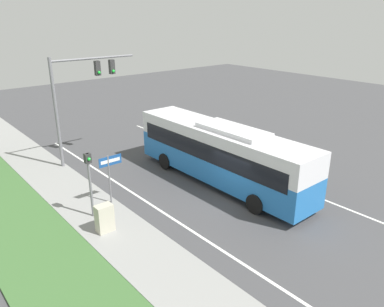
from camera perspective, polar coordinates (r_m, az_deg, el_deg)
ground_plane at (r=19.78m, az=6.37°, el=-7.02°), size 80.00×80.00×0.00m
sidewalk at (r=16.38m, az=-9.22°, el=-13.29°), size 2.80×80.00×0.12m
grass_verge at (r=15.35m, az=-19.90°, el=-17.05°), size 3.60×80.00×0.10m
lane_divider_near at (r=17.64m, az=-1.88°, el=-10.55°), size 0.14×30.00×0.01m
lane_divider_far at (r=22.30m, az=12.80°, el=-4.11°), size 0.14×30.00×0.01m
bus at (r=20.91m, az=4.36°, el=0.32°), size 2.60×11.81×3.49m
signal_gantry at (r=24.21m, az=-16.78°, el=9.42°), size 5.57×0.41×6.79m
pedestrian_signal at (r=17.66m, az=-15.37°, el=-3.23°), size 0.28×0.34×3.27m
street_sign at (r=18.89m, az=-12.39°, el=-2.51°), size 1.22×0.08×2.65m
utility_cabinet at (r=16.97m, az=-13.19°, el=-9.58°), size 0.74×0.50×1.26m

